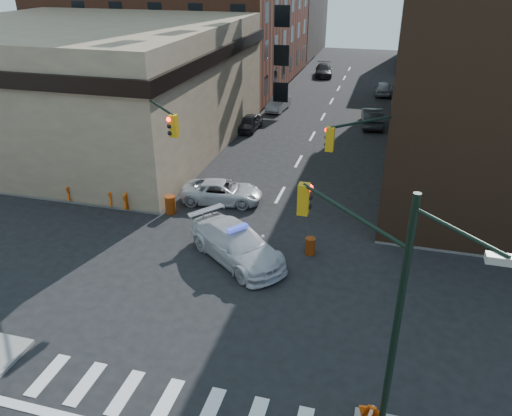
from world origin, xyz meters
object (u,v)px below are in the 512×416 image
Objects in this scene: parked_car_wnear at (249,123)px; parked_car_enear at (372,117)px; pedestrian_a at (116,177)px; pedestrian_b at (102,184)px; parked_car_wfar at (278,104)px; police_car at (237,244)px; barrel_road at (310,246)px; pickup at (222,192)px; barricade_nw_a at (121,198)px; barrel_bank at (170,205)px.

parked_car_wnear is 10.79m from parked_car_enear.
pedestrian_b is (-0.51, -0.75, -0.21)m from pedestrian_a.
parked_car_wnear is at bearing -93.10° from parked_car_wfar.
pedestrian_b is at bearing 103.25° from police_car.
pedestrian_a is at bearing 163.08° from barrel_road.
parked_car_wfar is 22.22m from pedestrian_a.
pickup is 0.99× the size of parked_car_enear.
barricade_nw_a is (1.33, -1.81, -0.48)m from pedestrian_a.
pedestrian_a is 2.30m from barricade_nw_a.
police_car is at bearing -25.38° from pedestrian_a.
parked_car_wnear is 6.89m from parked_car_wfar.
pedestrian_a is at bearing 87.43° from pickup.
pedestrian_b is 13.63m from barrel_road.
police_car is 3.72× the size of pedestrian_b.
pickup is 1.26× the size of parked_car_wnear.
police_car is at bearing -13.70° from barricade_nw_a.
parked_car_enear is at bearing -12.23° from parked_car_wfar.
parked_car_wnear is 1.91× the size of pedestrian_a.
pedestrian_a is 4.62m from barrel_bank.
parked_car_wfar reaches higher than barricade_nw_a.
barrel_bank is at bearing 57.60° from parked_car_enear.
parked_car_wnear reaches higher than barricade_nw_a.
parked_car_wnear is at bearing 114.40° from barrel_road.
barricade_nw_a is (-2.97, -0.23, 0.13)m from barrel_bank.
parked_car_enear is (7.65, 18.15, 0.13)m from pickup.
barrel_road is (12.75, -3.88, -0.70)m from pedestrian_a.
barricade_nw_a is at bearing 106.64° from pickup.
pedestrian_b is at bearing -104.81° from parked_car_wnear.
barrel_bank is (-5.13, 3.71, -0.31)m from police_car.
pedestrian_b reaches higher than police_car.
barrel_road is (8.46, -18.64, -0.21)m from parked_car_wnear.
pickup is (-2.77, 5.92, -0.18)m from police_car.
parked_car_enear is 2.43× the size of pedestrian_a.
parked_car_wfar is 2.58× the size of pedestrian_b.
parked_car_enear is at bearing 26.38° from police_car.
pedestrian_b is (-9.93, 4.55, 0.09)m from police_car.
parked_car_enear is 23.61m from pedestrian_a.
pedestrian_b is 1.47× the size of barrel_bank.
pedestrian_b reaches higher than parked_car_wnear.
parked_car_wfar is 2.02× the size of pedestrian_a.
pedestrian_a is 1.87× the size of barrel_bank.
pedestrian_a is at bearing 66.96° from pedestrian_b.
police_car is 20.71m from parked_car_wnear.
barricade_nw_a is at bearing 169.73° from barrel_road.
pedestrian_b reaches higher than parked_car_wfar.
parked_car_enear is 24.34m from barricade_nw_a.
police_car is 1.53× the size of parked_car_wnear.
parked_car_wfar is at bearing 106.38° from barrel_road.
parked_car_wnear is at bearing 1.51° from pickup.
pedestrian_a is at bearing 98.51° from police_car.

